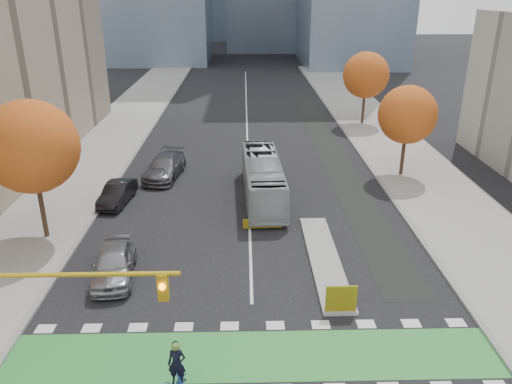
{
  "coord_description": "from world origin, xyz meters",
  "views": [
    {
      "loc": [
        -0.28,
        -14.56,
        13.71
      ],
      "look_at": [
        0.35,
        11.53,
        3.0
      ],
      "focal_mm": 35.0,
      "sensor_mm": 36.0,
      "label": 1
    }
  ],
  "objects_px": {
    "tree_east_far": "(366,75)",
    "traffic_signal_west": "(15,303)",
    "tree_west": "(31,147)",
    "parked_car_a": "(114,263)",
    "tree_east_near": "(408,115)",
    "bus": "(263,178)",
    "parked_car_b": "(117,193)",
    "parked_car_c": "(165,167)",
    "hazard_board": "(341,299)",
    "cyclist": "(178,378)"
  },
  "relations": [
    {
      "from": "tree_east_far",
      "to": "parked_car_c",
      "type": "relative_size",
      "value": 1.32
    },
    {
      "from": "bus",
      "to": "parked_car_a",
      "type": "relative_size",
      "value": 2.16
    },
    {
      "from": "hazard_board",
      "to": "tree_east_far",
      "type": "distance_m",
      "value": 35.13
    },
    {
      "from": "parked_car_b",
      "to": "traffic_signal_west",
      "type": "bearing_deg",
      "value": -79.76
    },
    {
      "from": "tree_east_near",
      "to": "bus",
      "type": "distance_m",
      "value": 12.29
    },
    {
      "from": "hazard_board",
      "to": "traffic_signal_west",
      "type": "relative_size",
      "value": 0.16
    },
    {
      "from": "tree_east_far",
      "to": "parked_car_b",
      "type": "height_order",
      "value": "tree_east_far"
    },
    {
      "from": "traffic_signal_west",
      "to": "parked_car_c",
      "type": "relative_size",
      "value": 1.47
    },
    {
      "from": "tree_east_near",
      "to": "traffic_signal_west",
      "type": "xyz_separation_m",
      "value": [
        -19.93,
        -22.51,
        -0.83
      ]
    },
    {
      "from": "parked_car_a",
      "to": "parked_car_c",
      "type": "bearing_deg",
      "value": 81.64
    },
    {
      "from": "tree_east_near",
      "to": "cyclist",
      "type": "height_order",
      "value": "tree_east_near"
    },
    {
      "from": "tree_west",
      "to": "parked_car_c",
      "type": "height_order",
      "value": "tree_west"
    },
    {
      "from": "traffic_signal_west",
      "to": "parked_car_a",
      "type": "bearing_deg",
      "value": 83.11
    },
    {
      "from": "hazard_board",
      "to": "bus",
      "type": "bearing_deg",
      "value": 102.56
    },
    {
      "from": "bus",
      "to": "parked_car_a",
      "type": "xyz_separation_m",
      "value": [
        -7.93,
        -10.19,
        -0.63
      ]
    },
    {
      "from": "tree_east_near",
      "to": "parked_car_c",
      "type": "relative_size",
      "value": 1.22
    },
    {
      "from": "tree_west",
      "to": "parked_car_a",
      "type": "distance_m",
      "value": 8.24
    },
    {
      "from": "tree_west",
      "to": "bus",
      "type": "distance_m",
      "value": 14.79
    },
    {
      "from": "traffic_signal_west",
      "to": "parked_car_a",
      "type": "distance_m",
      "value": 8.75
    },
    {
      "from": "tree_east_near",
      "to": "parked_car_b",
      "type": "bearing_deg",
      "value": -166.91
    },
    {
      "from": "parked_car_a",
      "to": "parked_car_b",
      "type": "distance_m",
      "value": 9.76
    },
    {
      "from": "tree_east_far",
      "to": "traffic_signal_west",
      "type": "height_order",
      "value": "tree_east_far"
    },
    {
      "from": "hazard_board",
      "to": "parked_car_a",
      "type": "xyz_separation_m",
      "value": [
        -10.95,
        3.38,
        0.03
      ]
    },
    {
      "from": "tree_east_far",
      "to": "cyclist",
      "type": "height_order",
      "value": "tree_east_far"
    },
    {
      "from": "tree_east_near",
      "to": "traffic_signal_west",
      "type": "height_order",
      "value": "tree_east_near"
    },
    {
      "from": "bus",
      "to": "parked_car_c",
      "type": "bearing_deg",
      "value": 147.6
    },
    {
      "from": "hazard_board",
      "to": "parked_car_c",
      "type": "bearing_deg",
      "value": 120.37
    },
    {
      "from": "tree_west",
      "to": "tree_east_far",
      "type": "bearing_deg",
      "value": 46.7
    },
    {
      "from": "tree_west",
      "to": "parked_car_b",
      "type": "bearing_deg",
      "value": 59.61
    },
    {
      "from": "tree_west",
      "to": "parked_car_a",
      "type": "xyz_separation_m",
      "value": [
        5.05,
        -4.42,
        -4.78
      ]
    },
    {
      "from": "bus",
      "to": "parked_car_b",
      "type": "bearing_deg",
      "value": -178.48
    },
    {
      "from": "bus",
      "to": "parked_car_a",
      "type": "height_order",
      "value": "bus"
    },
    {
      "from": "tree_east_far",
      "to": "cyclist",
      "type": "bearing_deg",
      "value": -111.6
    },
    {
      "from": "hazard_board",
      "to": "parked_car_a",
      "type": "distance_m",
      "value": 11.46
    },
    {
      "from": "bus",
      "to": "parked_car_c",
      "type": "height_order",
      "value": "bus"
    },
    {
      "from": "cyclist",
      "to": "traffic_signal_west",
      "type": "bearing_deg",
      "value": -174.9
    },
    {
      "from": "cyclist",
      "to": "parked_car_c",
      "type": "xyz_separation_m",
      "value": [
        -3.76,
        22.62,
        0.07
      ]
    },
    {
      "from": "tree_east_near",
      "to": "hazard_board",
      "type": "bearing_deg",
      "value": -114.2
    },
    {
      "from": "tree_west",
      "to": "bus",
      "type": "xyz_separation_m",
      "value": [
        12.98,
        5.77,
        -4.15
      ]
    },
    {
      "from": "hazard_board",
      "to": "cyclist",
      "type": "relative_size",
      "value": 0.61
    },
    {
      "from": "hazard_board",
      "to": "bus",
      "type": "height_order",
      "value": "bus"
    },
    {
      "from": "parked_car_b",
      "to": "parked_car_c",
      "type": "relative_size",
      "value": 0.75
    },
    {
      "from": "hazard_board",
      "to": "parked_car_b",
      "type": "xyz_separation_m",
      "value": [
        -13.0,
        12.92,
        -0.09
      ]
    },
    {
      "from": "parked_car_b",
      "to": "tree_east_near",
      "type": "bearing_deg",
      "value": 19.86
    },
    {
      "from": "tree_east_near",
      "to": "cyclist",
      "type": "xyz_separation_m",
      "value": [
        -14.74,
        -22.5,
        -4.1
      ]
    },
    {
      "from": "tree_east_far",
      "to": "traffic_signal_west",
      "type": "relative_size",
      "value": 0.9
    },
    {
      "from": "traffic_signal_west",
      "to": "hazard_board",
      "type": "bearing_deg",
      "value": 21.55
    },
    {
      "from": "parked_car_c",
      "to": "tree_east_near",
      "type": "bearing_deg",
      "value": 7.49
    },
    {
      "from": "tree_east_near",
      "to": "cyclist",
      "type": "distance_m",
      "value": 27.21
    },
    {
      "from": "tree_east_near",
      "to": "parked_car_c",
      "type": "height_order",
      "value": "tree_east_near"
    }
  ]
}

